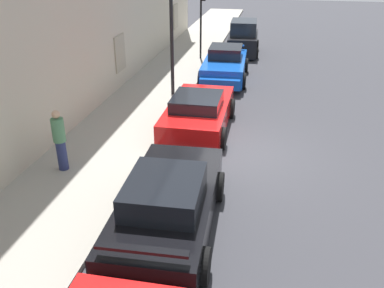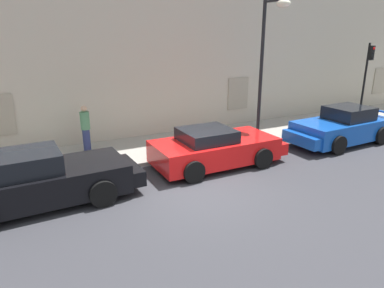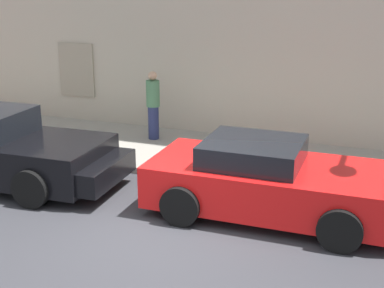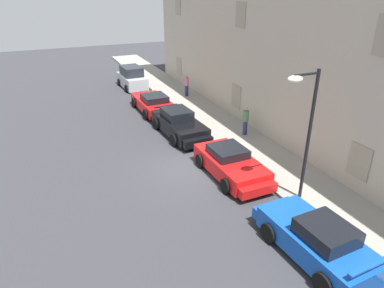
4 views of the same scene
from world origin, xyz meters
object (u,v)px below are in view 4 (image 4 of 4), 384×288
Objects in this scene: sportscar_tail_end at (313,238)px; hatchback_distant at (132,78)px; sportscar_red_lead at (153,103)px; pedestrian_strolling at (187,85)px; pedestrian_admiring at (246,120)px; street_lamp at (304,114)px; sportscar_white_middle at (232,165)px; sportscar_yellow_flank at (180,125)px.

hatchback_distant reaches higher than sportscar_tail_end.
pedestrian_strolling is at bearing 118.44° from sportscar_red_lead.
sportscar_tail_end is 2.66× the size of pedestrian_admiring.
pedestrian_strolling reaches higher than pedestrian_admiring.
pedestrian_admiring is (-6.77, 1.88, -2.93)m from street_lamp.
sportscar_white_middle is 12.87m from pedestrian_strolling.
pedestrian_admiring reaches higher than sportscar_yellow_flank.
hatchback_distant is (-6.62, 0.27, 0.24)m from sportscar_red_lead.
sportscar_tail_end is at bearing -26.14° from street_lamp.
sportscar_tail_end is (16.30, 0.38, 0.05)m from sportscar_red_lead.
street_lamp reaches higher than pedestrian_strolling.
sportscar_white_middle is 17.24m from hatchback_distant.
hatchback_distant is 2.25× the size of pedestrian_admiring.
street_lamp reaches higher than sportscar_tail_end.
street_lamp is 3.12× the size of pedestrian_strolling.
hatchback_distant is (-17.23, -0.25, 0.24)m from sportscar_white_middle.
sportscar_yellow_flank is 1.09× the size of sportscar_white_middle.
street_lamp is at bearing 22.96° from sportscar_white_middle.
street_lamp is (2.90, 1.23, 3.36)m from sportscar_white_middle.
sportscar_tail_end is at bearing 1.27° from sportscar_yellow_flank.
sportscar_yellow_flank is 2.90× the size of pedestrian_admiring.
sportscar_yellow_flank is 1.29× the size of hatchback_distant.
sportscar_red_lead is 2.77× the size of pedestrian_strolling.
street_lamp is at bearing 4.20° from hatchback_distant.
street_lamp is (13.52, 1.75, 3.36)m from sportscar_red_lead.
sportscar_yellow_flank reaches higher than sportscar_tail_end.
sportscar_red_lead is 4.01m from pedestrian_strolling.
sportscar_red_lead is 0.97× the size of sportscar_yellow_flank.
sportscar_tail_end is 2.61× the size of pedestrian_strolling.
pedestrian_admiring is at bearing 141.18° from sportscar_white_middle.
sportscar_red_lead is 16.31m from sportscar_tail_end.
hatchback_distant is 20.43m from street_lamp.
sportscar_red_lead is at bearing -151.74° from pedestrian_admiring.
sportscar_white_middle is 2.67× the size of pedestrian_admiring.
hatchback_distant reaches higher than sportscar_white_middle.
street_lamp is (-2.78, 1.36, 3.31)m from sportscar_tail_end.
sportscar_white_middle is at bearing -13.41° from pedestrian_strolling.
pedestrian_admiring is (13.37, 3.36, 0.18)m from hatchback_distant.
sportscar_yellow_flank is 2.85× the size of pedestrian_strolling.
hatchback_distant reaches higher than pedestrian_admiring.
street_lamp is 3.18× the size of pedestrian_admiring.
hatchback_distant is 5.72m from pedestrian_strolling.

